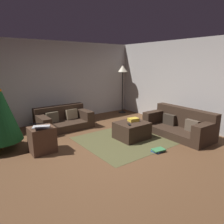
# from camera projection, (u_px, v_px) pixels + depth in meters

# --- Properties ---
(ground_plane) EXTENTS (6.40, 6.40, 0.00)m
(ground_plane) POSITION_uv_depth(u_px,v_px,m) (107.00, 153.00, 4.55)
(ground_plane) COLOR brown
(rear_partition) EXTENTS (6.40, 0.12, 2.60)m
(rear_partition) POSITION_uv_depth(u_px,v_px,m) (50.00, 82.00, 6.69)
(rear_partition) COLOR #BCB7B2
(rear_partition) RESTS_ON ground_plane
(corner_partition) EXTENTS (0.12, 6.40, 2.60)m
(corner_partition) POSITION_uv_depth(u_px,v_px,m) (194.00, 84.00, 6.07)
(corner_partition) COLOR #B5B0AB
(corner_partition) RESTS_ON ground_plane
(couch_left) EXTENTS (1.56, 0.92, 0.64)m
(couch_left) POSITION_uv_depth(u_px,v_px,m) (63.00, 120.00, 6.22)
(couch_left) COLOR #332319
(couch_left) RESTS_ON ground_plane
(couch_right) EXTENTS (0.88, 1.84, 0.73)m
(couch_right) POSITION_uv_depth(u_px,v_px,m) (180.00, 125.00, 5.60)
(couch_right) COLOR #332319
(couch_right) RESTS_ON ground_plane
(ottoman) EXTENTS (0.79, 0.68, 0.43)m
(ottoman) POSITION_uv_depth(u_px,v_px,m) (132.00, 130.00, 5.37)
(ottoman) COLOR #332319
(ottoman) RESTS_ON ground_plane
(gift_box) EXTENTS (0.29, 0.24, 0.08)m
(gift_box) POSITION_uv_depth(u_px,v_px,m) (133.00, 120.00, 5.43)
(gift_box) COLOR gold
(gift_box) RESTS_ON ottoman
(tv_remote) EXTENTS (0.12, 0.17, 0.02)m
(tv_remote) POSITION_uv_depth(u_px,v_px,m) (129.00, 124.00, 5.11)
(tv_remote) COLOR black
(tv_remote) RESTS_ON ottoman
(side_table) EXTENTS (0.52, 0.44, 0.57)m
(side_table) POSITION_uv_depth(u_px,v_px,m) (42.00, 140.00, 4.53)
(side_table) COLOR #4C3323
(side_table) RESTS_ON ground_plane
(laptop) EXTENTS (0.48, 0.49, 0.17)m
(laptop) POSITION_uv_depth(u_px,v_px,m) (41.00, 126.00, 4.40)
(laptop) COLOR silver
(laptop) RESTS_ON side_table
(book_stack) EXTENTS (0.31, 0.25, 0.07)m
(book_stack) POSITION_uv_depth(u_px,v_px,m) (158.00, 150.00, 4.60)
(book_stack) COLOR #2D5193
(book_stack) RESTS_ON ground_plane
(corner_lamp) EXTENTS (0.36, 0.36, 1.82)m
(corner_lamp) POSITION_uv_depth(u_px,v_px,m) (123.00, 72.00, 7.81)
(corner_lamp) COLOR black
(corner_lamp) RESTS_ON ground_plane
(area_rug) EXTENTS (2.60, 2.00, 0.01)m
(area_rug) POSITION_uv_depth(u_px,v_px,m) (132.00, 138.00, 5.42)
(area_rug) COLOR #4C4A2A
(area_rug) RESTS_ON ground_plane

